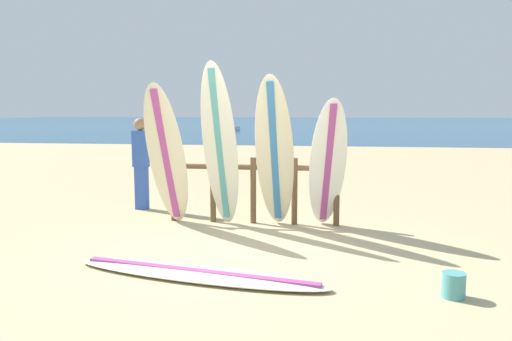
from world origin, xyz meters
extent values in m
plane|color=tan|center=(0.00, 0.00, 0.00)|extent=(120.00, 120.00, 0.00)
cube|color=navy|center=(0.00, 58.00, 0.00)|extent=(120.00, 80.00, 0.01)
cylinder|color=brown|center=(-1.23, 1.69, 0.51)|extent=(0.09, 0.09, 1.02)
cylinder|color=brown|center=(-0.60, 1.69, 0.51)|extent=(0.09, 0.09, 1.02)
cylinder|color=brown|center=(0.04, 1.69, 0.51)|extent=(0.09, 0.09, 1.02)
cylinder|color=brown|center=(0.67, 1.69, 0.51)|extent=(0.09, 0.09, 1.02)
cylinder|color=brown|center=(1.31, 1.69, 0.51)|extent=(0.09, 0.09, 1.02)
cylinder|color=brown|center=(0.04, 1.69, 0.87)|extent=(2.64, 0.08, 0.08)
ellipsoid|color=beige|center=(-1.19, 1.25, 1.07)|extent=(0.66, 0.91, 2.13)
cube|color=#A53F8C|center=(-1.19, 1.25, 1.07)|extent=(0.19, 0.81, 1.97)
ellipsoid|color=silver|center=(-0.40, 1.34, 1.21)|extent=(0.63, 0.77, 2.43)
cube|color=teal|center=(-0.40, 1.34, 1.21)|extent=(0.20, 0.66, 2.24)
ellipsoid|color=beige|center=(0.41, 1.30, 1.12)|extent=(0.60, 0.99, 2.23)
cube|color=#3372B2|center=(0.41, 1.30, 1.12)|extent=(0.14, 0.91, 2.06)
ellipsoid|color=white|center=(1.17, 1.43, 0.96)|extent=(0.67, 0.92, 1.92)
cube|color=#A53F8C|center=(1.17, 1.43, 0.96)|extent=(0.23, 0.80, 1.77)
ellipsoid|color=beige|center=(-0.18, -0.86, 0.04)|extent=(2.92, 1.07, 0.07)
cube|color=#A53F8C|center=(-0.18, -0.86, 0.04)|extent=(2.61, 0.59, 0.08)
cube|color=#3359B2|center=(-2.06, 2.47, 0.38)|extent=(0.22, 0.16, 0.75)
cube|color=#3359B2|center=(-2.06, 2.47, 1.07)|extent=(0.27, 0.18, 0.63)
sphere|color=#997051|center=(-2.06, 2.47, 1.49)|extent=(0.22, 0.22, 0.22)
cube|color=silver|center=(-7.03, 35.68, 0.18)|extent=(2.02, 2.38, 0.35)
cube|color=silver|center=(-7.03, 35.68, 0.54)|extent=(0.92, 1.00, 0.36)
cylinder|color=teal|center=(2.35, -1.08, 0.12)|extent=(0.21, 0.21, 0.24)
camera|label=1|loc=(1.15, -5.77, 1.75)|focal=34.85mm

